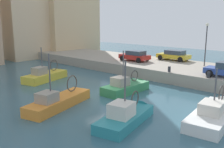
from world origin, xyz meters
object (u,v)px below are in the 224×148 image
at_px(fishing_boat_white, 215,117).
at_px(mooring_bollard_north, 169,69).
at_px(parked_car_red, 135,56).
at_px(parked_car_yellow, 174,55).
at_px(mooring_bollard_mid, 209,75).
at_px(fishing_boat_green, 128,90).
at_px(fishing_boat_yellow, 48,79).
at_px(quay_streetlamp, 206,37).
at_px(fishing_boat_orange, 62,104).
at_px(fishing_boat_teal, 128,119).

distance_m(fishing_boat_white, mooring_bollard_north, 9.58).
xyz_separation_m(parked_car_red, mooring_bollard_north, (-3.25, -6.92, -0.41)).
height_order(fishing_boat_white, mooring_bollard_north, fishing_boat_white).
xyz_separation_m(parked_car_yellow, parked_car_red, (-3.96, 3.33, 0.00)).
relative_size(parked_car_yellow, mooring_bollard_mid, 7.72).
xyz_separation_m(fishing_boat_green, fishing_boat_yellow, (-2.36, 9.28, -0.01)).
bearing_deg(quay_streetlamp, fishing_boat_orange, 168.70).
bearing_deg(fishing_boat_white, fishing_boat_teal, 137.23).
bearing_deg(fishing_boat_green, mooring_bollard_north, -12.35).
bearing_deg(parked_car_yellow, parked_car_red, 139.93).
xyz_separation_m(fishing_boat_orange, mooring_bollard_north, (11.53, -2.24, 1.37)).
relative_size(fishing_boat_white, parked_car_yellow, 1.64).
bearing_deg(fishing_boat_teal, mooring_bollard_north, 17.36).
bearing_deg(fishing_boat_yellow, quay_streetlamp, -41.40).
bearing_deg(fishing_boat_teal, mooring_bollard_mid, -4.04).
bearing_deg(parked_car_yellow, fishing_boat_orange, -175.88).
xyz_separation_m(fishing_boat_green, mooring_bollard_north, (5.14, -1.13, 1.36)).
distance_m(fishing_boat_yellow, mooring_bollard_north, 12.91).
relative_size(parked_car_yellow, mooring_bollard_north, 7.72).
relative_size(fishing_boat_green, parked_car_yellow, 1.28).
xyz_separation_m(fishing_boat_white, parked_car_yellow, (13.49, 10.70, 1.78)).
bearing_deg(mooring_bollard_mid, parked_car_red, 73.45).
bearing_deg(parked_car_yellow, fishing_boat_teal, -158.77).
bearing_deg(fishing_boat_yellow, fishing_boat_teal, -102.09).
xyz_separation_m(fishing_boat_yellow, parked_car_yellow, (14.72, -6.82, 1.78)).
bearing_deg(fishing_boat_white, parked_car_red, 55.83).
xyz_separation_m(fishing_boat_teal, parked_car_red, (13.68, 10.19, 1.75)).
bearing_deg(parked_car_yellow, mooring_bollard_mid, -133.53).
bearing_deg(fishing_boat_orange, fishing_boat_white, -60.67).
distance_m(fishing_boat_white, fishing_boat_orange, 10.72).
bearing_deg(mooring_bollard_north, parked_car_yellow, 26.47).
bearing_deg(fishing_boat_white, mooring_bollard_mid, 26.33).
distance_m(fishing_boat_yellow, parked_car_red, 11.44).
height_order(fishing_boat_teal, mooring_bollard_north, fishing_boat_teal).
bearing_deg(fishing_boat_teal, quay_streetlamp, 7.34).
xyz_separation_m(fishing_boat_white, quay_streetlamp, (11.93, 5.92, 4.35)).
distance_m(fishing_boat_white, mooring_bollard_mid, 7.14).
xyz_separation_m(fishing_boat_teal, mooring_bollard_mid, (10.44, -0.74, 1.34)).
xyz_separation_m(parked_car_yellow, mooring_bollard_mid, (-7.21, -7.59, -0.41)).
bearing_deg(fishing_boat_yellow, fishing_boat_white, -85.99).
distance_m(fishing_boat_green, quay_streetlamp, 11.86).
bearing_deg(fishing_boat_orange, fishing_boat_teal, -78.74).
relative_size(parked_car_red, mooring_bollard_north, 7.08).
distance_m(mooring_bollard_mid, quay_streetlamp, 6.98).
relative_size(fishing_boat_white, fishing_boat_orange, 1.02).
height_order(parked_car_yellow, quay_streetlamp, quay_streetlamp).
distance_m(fishing_boat_green, mooring_bollard_north, 5.44).
bearing_deg(fishing_boat_teal, parked_car_red, 36.67).
height_order(fishing_boat_green, mooring_bollard_mid, fishing_boat_green).
height_order(fishing_boat_green, fishing_boat_yellow, fishing_boat_green).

